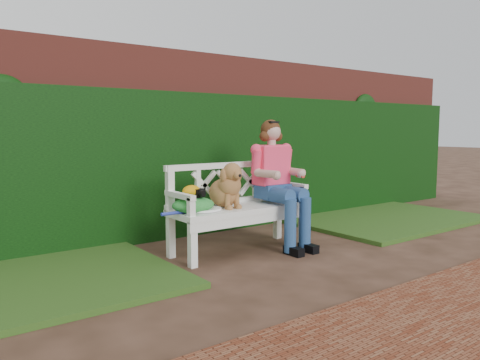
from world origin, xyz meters
TOP-DOWN VIEW (x-y plane):
  - ground at (0.00, 0.00)m, footprint 60.00×60.00m
  - brick_wall at (0.00, 1.90)m, footprint 10.00×0.30m
  - ivy_hedge at (0.00, 1.68)m, footprint 10.00×0.18m
  - grass_left at (-2.40, 0.90)m, footprint 2.60×2.00m
  - grass_right at (2.40, 0.90)m, footprint 2.60×2.00m
  - brick_paving at (0.00, -1.60)m, footprint 4.00×1.20m
  - garden_bench at (-0.22, 0.69)m, footprint 1.65×0.80m
  - seated_woman at (0.22, 0.67)m, footprint 0.80×0.91m
  - dog at (-0.39, 0.70)m, footprint 0.46×0.51m
  - tennis_racket at (-0.72, 0.65)m, footprint 0.72×0.44m
  - green_bag at (-0.80, 0.67)m, footprint 0.47×0.38m
  - camera_item at (-0.75, 0.65)m, footprint 0.14×0.12m
  - baseball_glove at (-0.81, 0.68)m, footprint 0.19×0.14m

SIDE VIEW (x-z plane):
  - ground at x=0.00m, z-range 0.00..0.00m
  - brick_paving at x=0.00m, z-range 0.00..0.03m
  - grass_left at x=-2.40m, z-range 0.00..0.05m
  - grass_right at x=2.40m, z-range 0.00..0.05m
  - garden_bench at x=-0.22m, z-range 0.00..0.48m
  - tennis_racket at x=-0.72m, z-range 0.48..0.51m
  - green_bag at x=-0.80m, z-range 0.48..0.63m
  - camera_item at x=-0.75m, z-range 0.63..0.71m
  - seated_woman at x=0.22m, z-range 0.00..1.34m
  - baseball_glove at x=-0.81m, z-range 0.63..0.74m
  - dog at x=-0.39m, z-range 0.48..0.95m
  - ivy_hedge at x=0.00m, z-range 0.00..1.70m
  - brick_wall at x=0.00m, z-range 0.00..2.20m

